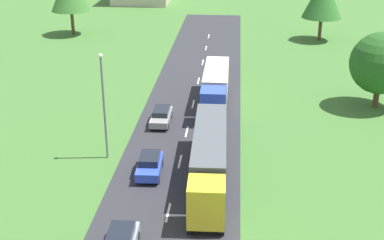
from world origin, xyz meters
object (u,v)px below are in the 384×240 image
Objects in this scene: truck_second at (209,157)px; car_fifth at (161,116)px; lamppost_second at (104,102)px; truck_third at (215,86)px; tree_pine at (381,63)px; car_fourth at (150,165)px.

truck_second reaches higher than car_fifth.
lamppost_second is at bearing 159.26° from truck_second.
truck_third is 1.33× the size of lamppost_second.
lamppost_second reaches higher than tree_pine.
car_fourth is 0.94× the size of car_fifth.
truck_second is 1.61× the size of lamppost_second.
car_fifth is at bearing 65.05° from lamppost_second.
tree_pine is (25.23, 13.86, -0.27)m from lamppost_second.
car_fourth is at bearing 171.19° from truck_second.
truck_second is at bearing -89.13° from truck_third.
tree_pine reaches higher than truck_second.
car_fourth is 27.11m from tree_pine.
car_fifth is 9.34m from lamppost_second.
truck_second is 3.50× the size of car_fourth.
truck_third is at bearing -176.38° from tree_pine.
car_fifth is 22.94m from tree_pine.
truck_third is 2.90× the size of car_fourth.
car_fourth is 6.33m from lamppost_second.
truck_third is (-0.24, 16.12, -0.02)m from truck_second.
lamppost_second is (-3.52, -7.57, 4.20)m from car_fifth.
car_fifth is (-5.23, 10.88, -1.33)m from truck_second.
truck_second is 16.12m from truck_third.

